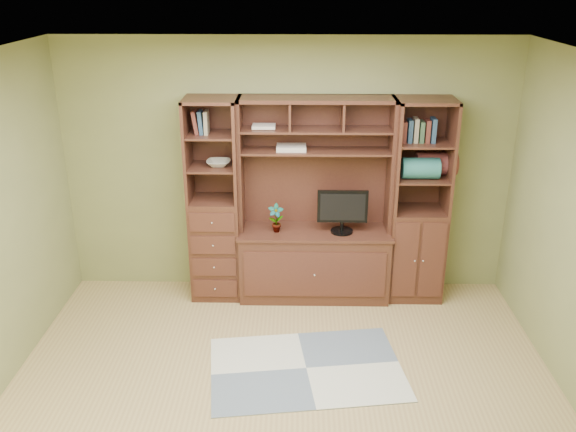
{
  "coord_description": "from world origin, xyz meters",
  "views": [
    {
      "loc": [
        0.11,
        -3.88,
        3.13
      ],
      "look_at": [
        0.02,
        1.2,
        1.1
      ],
      "focal_mm": 38.0,
      "sensor_mm": 36.0,
      "label": 1
    }
  ],
  "objects_px": {
    "monitor": "(343,204)",
    "right_tower": "(419,202)",
    "center_hutch": "(315,203)",
    "left_tower": "(214,201)"
  },
  "relations": [
    {
      "from": "center_hutch",
      "to": "monitor",
      "type": "height_order",
      "value": "center_hutch"
    },
    {
      "from": "left_tower",
      "to": "right_tower",
      "type": "xyz_separation_m",
      "value": [
        2.02,
        0.0,
        0.0
      ]
    },
    {
      "from": "center_hutch",
      "to": "right_tower",
      "type": "height_order",
      "value": "same"
    },
    {
      "from": "center_hutch",
      "to": "monitor",
      "type": "xyz_separation_m",
      "value": [
        0.27,
        -0.03,
        0.01
      ]
    },
    {
      "from": "center_hutch",
      "to": "right_tower",
      "type": "distance_m",
      "value": 1.03
    },
    {
      "from": "center_hutch",
      "to": "monitor",
      "type": "bearing_deg",
      "value": -7.44
    },
    {
      "from": "left_tower",
      "to": "right_tower",
      "type": "relative_size",
      "value": 1.0
    },
    {
      "from": "center_hutch",
      "to": "left_tower",
      "type": "xyz_separation_m",
      "value": [
        -1.0,
        0.04,
        0.0
      ]
    },
    {
      "from": "monitor",
      "to": "right_tower",
      "type": "bearing_deg",
      "value": 6.34
    },
    {
      "from": "right_tower",
      "to": "monitor",
      "type": "bearing_deg",
      "value": -174.34
    }
  ]
}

